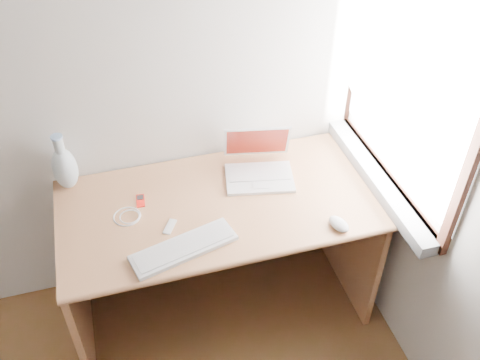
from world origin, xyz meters
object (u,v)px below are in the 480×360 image
object	(u,v)px
laptop	(257,166)
vase	(65,167)
desk	(215,223)
external_keyboard	(184,248)

from	to	relation	value
laptop	vase	world-z (taller)	vase
desk	laptop	distance (m)	0.36
desk	vase	world-z (taller)	vase
laptop	desk	bearing A→B (deg)	-154.52
desk	laptop	xyz separation A→B (m)	(0.23, 0.06, 0.27)
laptop	vase	xyz separation A→B (m)	(-0.87, 0.15, 0.07)
desk	laptop	bearing A→B (deg)	13.87
desk	vase	xyz separation A→B (m)	(-0.64, 0.21, 0.34)
external_keyboard	vase	bearing A→B (deg)	114.81
laptop	external_keyboard	size ratio (longest dim) A/B	0.77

